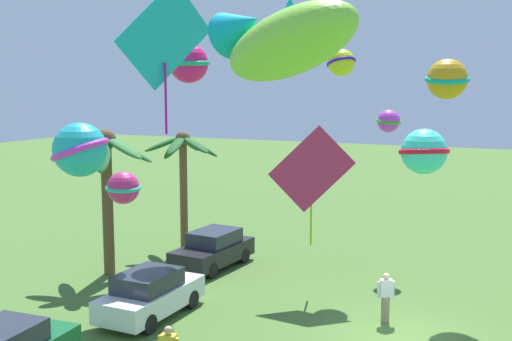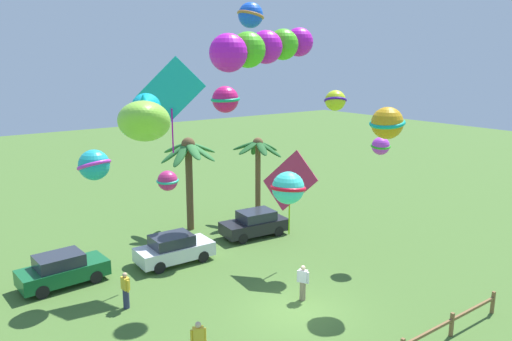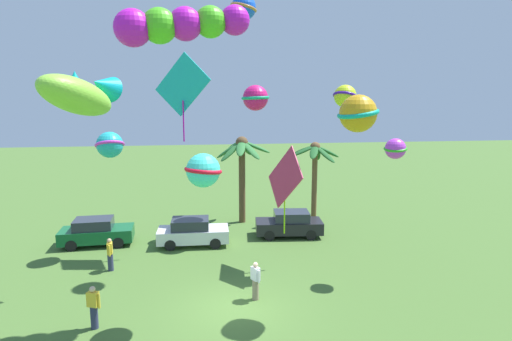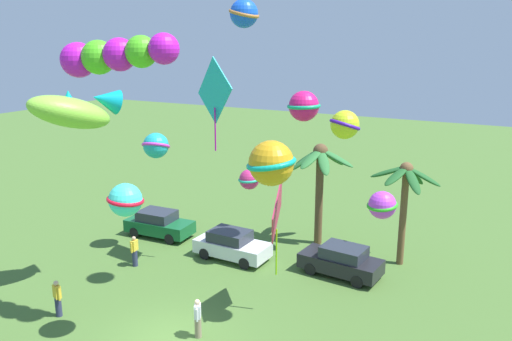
{
  "view_description": "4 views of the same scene",
  "coord_description": "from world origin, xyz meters",
  "px_view_note": "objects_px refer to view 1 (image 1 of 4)",
  "views": [
    {
      "loc": [
        -17.72,
        -3.3,
        7.32
      ],
      "look_at": [
        -0.68,
        4.33,
        4.78
      ],
      "focal_mm": 43.7,
      "sensor_mm": 36.0,
      "label": 1
    },
    {
      "loc": [
        -12.55,
        -14.17,
        10.22
      ],
      "look_at": [
        1.3,
        4.55,
        5.0
      ],
      "focal_mm": 35.01,
      "sensor_mm": 36.0,
      "label": 2
    },
    {
      "loc": [
        -1.28,
        -15.36,
        8.09
      ],
      "look_at": [
        1.36,
        3.67,
        4.82
      ],
      "focal_mm": 29.69,
      "sensor_mm": 36.0,
      "label": 3
    },
    {
      "loc": [
        11.16,
        -13.96,
        11.19
      ],
      "look_at": [
        1.42,
        4.46,
        5.83
      ],
      "focal_mm": 36.25,
      "sensor_mm": 36.0,
      "label": 4
    }
  ],
  "objects_px": {
    "kite_ball_0": "(123,188)",
    "kite_ball_1": "(341,63)",
    "kite_ball_5": "(189,63)",
    "kite_ball_11": "(447,79)",
    "kite_diamond_2": "(312,170)",
    "palm_tree_0": "(106,165)",
    "parked_car_2": "(150,294)",
    "palm_tree_1": "(183,158)",
    "kite_diamond_10": "(165,38)",
    "kite_ball_4": "(424,152)",
    "kite_fish_9": "(283,40)",
    "kite_ball_3": "(389,121)",
    "parked_car_1": "(213,249)",
    "spectator_2": "(386,297)",
    "kite_ball_7": "(80,150)"
  },
  "relations": [
    {
      "from": "kite_ball_0",
      "to": "kite_ball_1",
      "type": "bearing_deg",
      "value": -37.93
    },
    {
      "from": "kite_ball_5",
      "to": "kite_ball_11",
      "type": "distance_m",
      "value": 9.05
    },
    {
      "from": "kite_diamond_2",
      "to": "kite_ball_5",
      "type": "relative_size",
      "value": 2.62
    },
    {
      "from": "kite_ball_0",
      "to": "kite_diamond_2",
      "type": "xyz_separation_m",
      "value": [
        4.02,
        -5.06,
        0.35
      ]
    },
    {
      "from": "palm_tree_0",
      "to": "parked_car_2",
      "type": "relative_size",
      "value": 1.44
    },
    {
      "from": "palm_tree_1",
      "to": "parked_car_2",
      "type": "height_order",
      "value": "palm_tree_1"
    },
    {
      "from": "kite_ball_1",
      "to": "kite_diamond_10",
      "type": "bearing_deg",
      "value": 157.11
    },
    {
      "from": "palm_tree_0",
      "to": "kite_ball_4",
      "type": "bearing_deg",
      "value": -102.08
    },
    {
      "from": "kite_fish_9",
      "to": "kite_ball_3",
      "type": "bearing_deg",
      "value": 2.4
    },
    {
      "from": "kite_diamond_2",
      "to": "kite_ball_5",
      "type": "bearing_deg",
      "value": 100.0
    },
    {
      "from": "palm_tree_1",
      "to": "kite_diamond_10",
      "type": "bearing_deg",
      "value": -152.18
    },
    {
      "from": "parked_car_2",
      "to": "palm_tree_1",
      "type": "bearing_deg",
      "value": 23.39
    },
    {
      "from": "kite_diamond_2",
      "to": "kite_ball_3",
      "type": "distance_m",
      "value": 5.11
    },
    {
      "from": "palm_tree_0",
      "to": "parked_car_2",
      "type": "bearing_deg",
      "value": -128.45
    },
    {
      "from": "parked_car_2",
      "to": "kite_ball_5",
      "type": "height_order",
      "value": "kite_ball_5"
    },
    {
      "from": "palm_tree_0",
      "to": "parked_car_1",
      "type": "distance_m",
      "value": 5.45
    },
    {
      "from": "palm_tree_0",
      "to": "kite_ball_0",
      "type": "bearing_deg",
      "value": -134.85
    },
    {
      "from": "kite_ball_3",
      "to": "kite_ball_4",
      "type": "bearing_deg",
      "value": -161.88
    },
    {
      "from": "palm_tree_1",
      "to": "kite_diamond_10",
      "type": "distance_m",
      "value": 10.36
    },
    {
      "from": "parked_car_2",
      "to": "kite_ball_0",
      "type": "height_order",
      "value": "kite_ball_0"
    },
    {
      "from": "palm_tree_0",
      "to": "kite_ball_3",
      "type": "height_order",
      "value": "kite_ball_3"
    },
    {
      "from": "kite_ball_0",
      "to": "kite_ball_4",
      "type": "bearing_deg",
      "value": -88.97
    },
    {
      "from": "kite_diamond_2",
      "to": "kite_fish_9",
      "type": "distance_m",
      "value": 9.46
    },
    {
      "from": "kite_diamond_10",
      "to": "kite_diamond_2",
      "type": "bearing_deg",
      "value": -32.02
    },
    {
      "from": "kite_ball_0",
      "to": "kite_diamond_10",
      "type": "bearing_deg",
      "value": -107.98
    },
    {
      "from": "palm_tree_1",
      "to": "kite_ball_3",
      "type": "distance_m",
      "value": 9.18
    },
    {
      "from": "kite_diamond_10",
      "to": "parked_car_2",
      "type": "bearing_deg",
      "value": 72.15
    },
    {
      "from": "spectator_2",
      "to": "kite_ball_0",
      "type": "height_order",
      "value": "kite_ball_0"
    },
    {
      "from": "kite_diamond_10",
      "to": "kite_ball_11",
      "type": "xyz_separation_m",
      "value": [
        6.51,
        -7.16,
        -1.16
      ]
    },
    {
      "from": "parked_car_2",
      "to": "kite_ball_4",
      "type": "bearing_deg",
      "value": -86.09
    },
    {
      "from": "parked_car_1",
      "to": "kite_ball_5",
      "type": "height_order",
      "value": "kite_ball_5"
    },
    {
      "from": "palm_tree_0",
      "to": "parked_car_2",
      "type": "distance_m",
      "value": 6.27
    },
    {
      "from": "parked_car_2",
      "to": "kite_ball_7",
      "type": "relative_size",
      "value": 2.18
    },
    {
      "from": "parked_car_1",
      "to": "kite_ball_1",
      "type": "xyz_separation_m",
      "value": [
        1.45,
        -4.81,
        7.45
      ]
    },
    {
      "from": "kite_ball_1",
      "to": "kite_ball_11",
      "type": "xyz_separation_m",
      "value": [
        -0.92,
        -4.02,
        -0.65
      ]
    },
    {
      "from": "spectator_2",
      "to": "kite_diamond_2",
      "type": "distance_m",
      "value": 5.07
    },
    {
      "from": "palm_tree_0",
      "to": "kite_diamond_10",
      "type": "bearing_deg",
      "value": -125.26
    },
    {
      "from": "parked_car_2",
      "to": "kite_ball_1",
      "type": "distance_m",
      "value": 11.09
    },
    {
      "from": "kite_ball_1",
      "to": "kite_ball_5",
      "type": "height_order",
      "value": "kite_ball_5"
    },
    {
      "from": "kite_ball_4",
      "to": "kite_diamond_10",
      "type": "relative_size",
      "value": 0.41
    },
    {
      "from": "kite_ball_3",
      "to": "kite_fish_9",
      "type": "xyz_separation_m",
      "value": [
        -12.93,
        -0.54,
        2.34
      ]
    },
    {
      "from": "kite_ball_0",
      "to": "kite_fish_9",
      "type": "relative_size",
      "value": 0.39
    },
    {
      "from": "palm_tree_0",
      "to": "parked_car_2",
      "type": "xyz_separation_m",
      "value": [
        -3.2,
        -4.03,
        -3.58
      ]
    },
    {
      "from": "kite_ball_0",
      "to": "kite_ball_3",
      "type": "height_order",
      "value": "kite_ball_3"
    },
    {
      "from": "palm_tree_1",
      "to": "parked_car_1",
      "type": "relative_size",
      "value": 1.32
    },
    {
      "from": "kite_ball_0",
      "to": "kite_ball_11",
      "type": "relative_size",
      "value": 0.89
    },
    {
      "from": "kite_ball_7",
      "to": "kite_diamond_10",
      "type": "xyz_separation_m",
      "value": [
        3.73,
        -0.12,
        2.93
      ]
    },
    {
      "from": "kite_ball_3",
      "to": "kite_ball_7",
      "type": "relative_size",
      "value": 0.77
    },
    {
      "from": "kite_diamond_10",
      "to": "kite_ball_11",
      "type": "distance_m",
      "value": 9.75
    },
    {
      "from": "spectator_2",
      "to": "kite_ball_4",
      "type": "relative_size",
      "value": 0.87
    }
  ]
}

